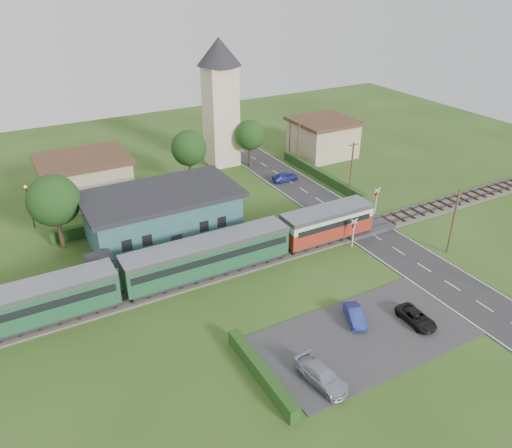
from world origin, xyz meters
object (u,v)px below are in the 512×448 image
pedestrian_far (124,265)px  car_park_blue (355,315)px  house_east (323,137)px  car_park_dark (416,317)px  equipment_hut (101,269)px  house_west (85,178)px  church_tower (220,93)px  station_building (163,215)px  crossing_signal_near (354,229)px  crossing_signal_far (377,197)px  train (176,264)px  car_on_road (285,177)px  car_park_silver (322,376)px  pedestrian_near (260,230)px

pedestrian_far → car_park_blue: bearing=-137.0°
house_east → car_park_dark: size_ratio=2.38×
equipment_hut → house_west: bearing=81.4°
church_tower → car_park_blue: (-6.13, -38.16, -9.60)m
station_building → pedestrian_far: 8.21m
house_east → car_park_blue: 40.23m
equipment_hut → house_east: house_east is taller
car_park_blue → pedestrian_far: pedestrian_far is taller
crossing_signal_near → crossing_signal_far: 8.65m
car_park_blue → crossing_signal_far: bearing=67.3°
equipment_hut → train: (5.99, -3.20, 0.43)m
crossing_signal_near → crossing_signal_far: size_ratio=1.00×
house_east → car_on_road: house_east is taller
house_east → train: bearing=-145.5°
house_west → car_park_silver: house_west is taller
house_east → car_park_dark: 40.51m
house_west → crossing_signal_far: house_west is taller
equipment_hut → train: size_ratio=0.06×
pedestrian_near → house_east: bearing=-136.7°
car_on_road → car_park_blue: car_on_road is taller
car_on_road → pedestrian_near: 16.70m
equipment_hut → crossing_signal_near: (24.40, -5.61, 0.39)m
train → crossing_signal_far: train is taller
crossing_signal_near → station_building: bearing=145.2°
house_east → car_on_road: (-10.54, -6.22, -2.15)m
train → pedestrian_near: (10.53, 3.19, -0.76)m
station_building → crossing_signal_far: 24.51m
crossing_signal_near → pedestrian_near: (-7.89, 5.60, -0.72)m
house_east → pedestrian_far: bearing=-152.5°
house_west → pedestrian_near: bearing=-55.7°
car_on_road → car_park_blue: bearing=161.1°
car_on_road → car_park_blue: (-10.59, -27.94, -0.02)m
crossing_signal_near → car_park_blue: crossing_signal_near is taller
car_park_silver → pedestrian_far: (-8.33, 19.80, 0.67)m
church_tower → car_on_road: size_ratio=5.00×
crossing_signal_far → pedestrian_near: size_ratio=1.69×
crossing_signal_far → car_park_silver: 28.32m
station_building → church_tower: (15.00, 17.01, 7.53)m
crossing_signal_far → pedestrian_near: crossing_signal_far is taller
crossing_signal_far → car_park_dark: (-10.47, -17.16, -1.55)m
church_tower → car_park_dark: church_tower is taller
house_east → crossing_signal_far: bearing=-108.1°
station_building → house_east: size_ratio=1.82×
crossing_signal_near → pedestrian_near: size_ratio=1.69×
crossing_signal_near → car_park_silver: (-13.90, -14.03, -1.43)m
car_park_silver → church_tower: bearing=64.8°
car_park_blue → pedestrian_far: 21.40m
crossing_signal_far → car_park_silver: bearing=-138.2°
house_west → pedestrian_far: bearing=-92.4°
house_east → pedestrian_far: house_east is taller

